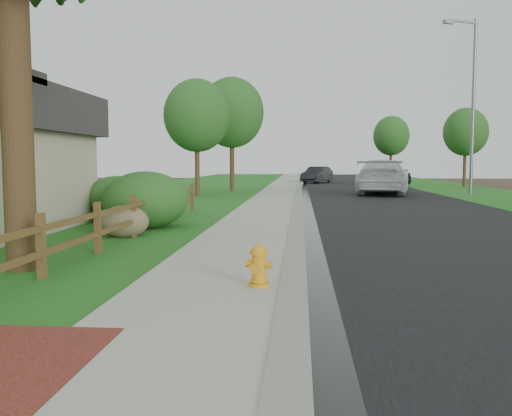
# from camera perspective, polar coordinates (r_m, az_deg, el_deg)

# --- Properties ---
(ground) EXTENTS (120.00, 120.00, 0.00)m
(ground) POSITION_cam_1_polar(r_m,az_deg,el_deg) (5.73, -0.51, -14.52)
(ground) COLOR #322C1B
(road) EXTENTS (8.00, 90.00, 0.02)m
(road) POSITION_cam_1_polar(r_m,az_deg,el_deg) (40.64, 10.50, 2.09)
(road) COLOR black
(road) RESTS_ON ground
(curb) EXTENTS (0.40, 90.00, 0.12)m
(curb) POSITION_cam_1_polar(r_m,az_deg,el_deg) (40.43, 4.57, 2.22)
(curb) COLOR gray
(curb) RESTS_ON ground
(wet_gutter) EXTENTS (0.50, 90.00, 0.00)m
(wet_gutter) POSITION_cam_1_polar(r_m,az_deg,el_deg) (40.43, 5.06, 2.16)
(wet_gutter) COLOR black
(wet_gutter) RESTS_ON road
(sidewalk) EXTENTS (2.20, 90.00, 0.10)m
(sidewalk) POSITION_cam_1_polar(r_m,az_deg,el_deg) (40.45, 2.72, 2.21)
(sidewalk) COLOR #A6A390
(sidewalk) RESTS_ON ground
(grass_strip) EXTENTS (1.60, 90.00, 0.06)m
(grass_strip) POSITION_cam_1_polar(r_m,az_deg,el_deg) (40.56, 0.04, 2.20)
(grass_strip) COLOR #1E5017
(grass_strip) RESTS_ON ground
(lawn_near) EXTENTS (9.00, 90.00, 0.04)m
(lawn_near) POSITION_cam_1_polar(r_m,az_deg,el_deg) (41.31, -7.17, 2.19)
(lawn_near) COLOR #1E5017
(lawn_near) RESTS_ON ground
(verge_far) EXTENTS (6.00, 90.00, 0.04)m
(verge_far) POSITION_cam_1_polar(r_m,az_deg,el_deg) (41.90, 19.94, 1.98)
(verge_far) COLOR #1E5017
(verge_far) RESTS_ON ground
(ranch_fence) EXTENTS (0.12, 16.92, 1.10)m
(ranch_fence) POSITION_cam_1_polar(r_m,az_deg,el_deg) (12.54, -14.38, -1.18)
(ranch_fence) COLOR #51351B
(ranch_fence) RESTS_ON ground
(fire_hydrant) EXTENTS (0.43, 0.35, 0.65)m
(fire_hydrant) POSITION_cam_1_polar(r_m,az_deg,el_deg) (7.88, 0.30, -6.13)
(fire_hydrant) COLOR orange
(fire_hydrant) RESTS_ON sidewalk
(white_suv) EXTENTS (4.20, 7.38, 2.02)m
(white_suv) POSITION_cam_1_polar(r_m,az_deg,el_deg) (33.06, 13.25, 3.20)
(white_suv) COLOR silver
(white_suv) RESTS_ON road
(dark_car_mid) EXTENTS (3.39, 4.92, 1.56)m
(dark_car_mid) POSITION_cam_1_polar(r_m,az_deg,el_deg) (43.41, 13.61, 3.25)
(dark_car_mid) COLOR black
(dark_car_mid) RESTS_ON road
(dark_car_far) EXTENTS (3.14, 4.78, 1.49)m
(dark_car_far) POSITION_cam_1_polar(r_m,az_deg,el_deg) (49.55, 6.45, 3.50)
(dark_car_far) COLOR black
(dark_car_far) RESTS_ON road
(streetlight) EXTENTS (2.17, 1.12, 9.96)m
(streetlight) POSITION_cam_1_polar(r_m,az_deg,el_deg) (33.73, 21.67, 10.87)
(streetlight) COLOR slate
(streetlight) RESTS_ON ground
(boulder) EXTENTS (1.39, 1.15, 0.83)m
(boulder) POSITION_cam_1_polar(r_m,az_deg,el_deg) (13.94, -13.70, -1.41)
(boulder) COLOR brown
(boulder) RESTS_ON ground
(shrub_c) EXTENTS (2.37, 2.37, 1.47)m
(shrub_c) POSITION_cam_1_polar(r_m,az_deg,el_deg) (17.99, -14.41, 0.97)
(shrub_c) COLOR #254E1C
(shrub_c) RESTS_ON ground
(shrub_d) EXTENTS (2.51, 2.51, 1.65)m
(shrub_d) POSITION_cam_1_polar(r_m,az_deg,el_deg) (15.69, -11.57, 0.81)
(shrub_d) COLOR #254E1C
(shrub_d) RESTS_ON ground
(tree_near_left) EXTENTS (3.66, 3.66, 6.48)m
(tree_near_left) POSITION_cam_1_polar(r_m,az_deg,el_deg) (30.47, -6.25, 9.63)
(tree_near_left) COLOR #3A2D18
(tree_near_left) RESTS_ON ground
(tree_mid_left) EXTENTS (4.08, 4.08, 7.30)m
(tree_mid_left) POSITION_cam_1_polar(r_m,az_deg,el_deg) (35.07, -2.55, 9.98)
(tree_mid_left) COLOR #3A2D18
(tree_mid_left) RESTS_ON ground
(tree_mid_right) EXTENTS (3.33, 3.33, 6.03)m
(tree_mid_right) POSITION_cam_1_polar(r_m,az_deg,el_deg) (44.50, 21.21, 7.46)
(tree_mid_right) COLOR #3A2D18
(tree_mid_right) RESTS_ON ground
(tree_far_right) EXTENTS (3.40, 3.40, 6.27)m
(tree_far_right) POSITION_cam_1_polar(r_m,az_deg,el_deg) (53.35, 14.05, 7.37)
(tree_far_right) COLOR #3A2D18
(tree_far_right) RESTS_ON ground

